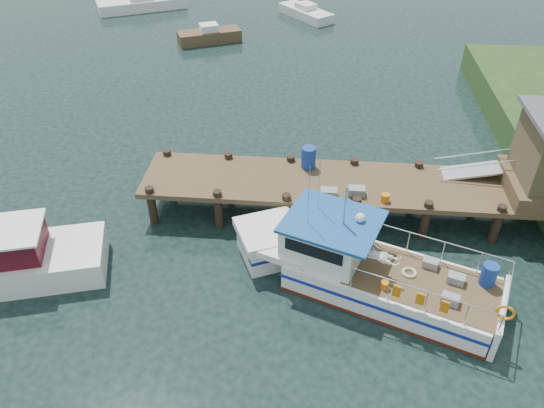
# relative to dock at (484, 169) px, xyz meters

# --- Properties ---
(ground_plane) EXTENTS (160.00, 160.00, 0.00)m
(ground_plane) POSITION_rel_dock_xyz_m (-6.51, -0.01, -2.24)
(ground_plane) COLOR black
(dock) EXTENTS (16.60, 3.00, 4.78)m
(dock) POSITION_rel_dock_xyz_m (0.00, 0.00, 0.00)
(dock) COLOR #4E3B25
(dock) RESTS_ON ground
(lobster_boat) EXTENTS (8.96, 5.21, 4.41)m
(lobster_boat) POSITION_rel_dock_xyz_m (-4.53, -3.93, -1.44)
(lobster_boat) COLOR silver
(lobster_boat) RESTS_ON ground
(moored_rowboat) EXTENTS (4.35, 2.99, 1.20)m
(moored_rowboat) POSITION_rel_dock_xyz_m (-13.47, 18.06, -1.79)
(moored_rowboat) COLOR #4E3B25
(moored_rowboat) RESTS_ON ground
(moored_a) EXTENTS (6.98, 4.99, 1.23)m
(moored_a) POSITION_rel_dock_xyz_m (-20.09, 24.82, -1.79)
(moored_a) COLOR silver
(moored_a) RESTS_ON ground
(moored_b) EXTENTS (4.33, 4.66, 1.05)m
(moored_b) POSITION_rel_dock_xyz_m (-7.24, 23.85, -1.85)
(moored_b) COLOR silver
(moored_b) RESTS_ON ground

